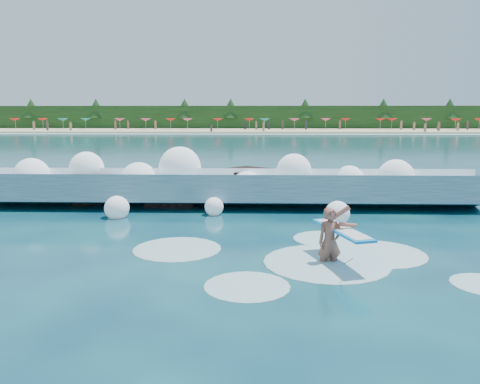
% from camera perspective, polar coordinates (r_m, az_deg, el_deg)
% --- Properties ---
extents(ground, '(200.00, 200.00, 0.00)m').
position_cam_1_polar(ground, '(11.96, -7.55, -7.24)').
color(ground, '#082440').
rests_on(ground, ground).
extents(beach, '(140.00, 20.00, 0.40)m').
position_cam_1_polar(beach, '(89.37, 0.49, 7.48)').
color(beach, tan).
rests_on(beach, ground).
extents(wet_band, '(140.00, 5.00, 0.08)m').
position_cam_1_polar(wet_band, '(78.39, 0.32, 7.07)').
color(wet_band, silver).
rests_on(wet_band, ground).
extents(treeline, '(140.00, 4.00, 5.00)m').
position_cam_1_polar(treeline, '(99.32, 0.62, 9.02)').
color(treeline, black).
rests_on(treeline, ground).
extents(breaking_wave, '(19.78, 3.01, 1.70)m').
position_cam_1_polar(breaking_wave, '(17.94, -3.36, 0.42)').
color(breaking_wave, '#33687F').
rests_on(breaking_wave, ground).
extents(rock_cluster, '(8.51, 3.32, 1.44)m').
position_cam_1_polar(rock_cluster, '(18.81, -8.94, 0.32)').
color(rock_cluster, black).
rests_on(rock_cluster, ground).
extents(surfer_with_board, '(1.16, 2.82, 1.60)m').
position_cam_1_polar(surfer_with_board, '(10.98, 11.22, -5.67)').
color(surfer_with_board, '#8F5142').
rests_on(surfer_with_board, ground).
extents(wave_spray, '(15.06, 4.77, 2.27)m').
position_cam_1_polar(wave_spray, '(17.78, -4.71, 1.85)').
color(wave_spray, white).
rests_on(wave_spray, ground).
extents(surf_foam, '(8.55, 5.45, 0.15)m').
position_cam_1_polar(surf_foam, '(11.50, 8.36, -7.96)').
color(surf_foam, silver).
rests_on(surf_foam, ground).
extents(beach_umbrellas, '(110.27, 6.01, 0.50)m').
position_cam_1_polar(beach_umbrellas, '(91.57, 0.51, 8.81)').
color(beach_umbrellas, '#D63F71').
rests_on(beach_umbrellas, ground).
extents(beachgoers, '(101.96, 12.95, 1.93)m').
position_cam_1_polar(beachgoers, '(86.23, -0.20, 7.97)').
color(beachgoers, '#3F332D').
rests_on(beachgoers, ground).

